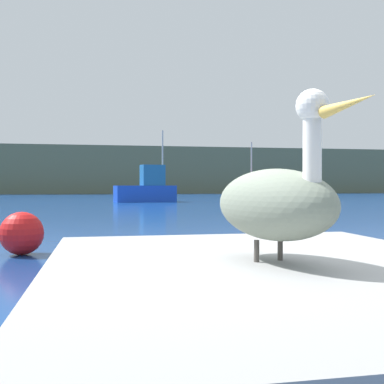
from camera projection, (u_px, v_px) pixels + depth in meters
ground_plane at (221, 379)px, 3.12m from camera, size 260.00×260.00×0.00m
hillside_backdrop at (105, 171)px, 75.67m from camera, size 140.00×17.41×6.98m
pier_dock at (273, 340)px, 2.59m from camera, size 2.45×2.99×0.86m
pelican at (275, 201)px, 2.57m from camera, size 0.65×1.23×0.89m
fishing_boat_blue at (147, 188)px, 35.85m from camera, size 4.81×2.24×5.48m
fishing_boat_red at (279, 191)px, 40.51m from camera, size 8.11×4.64×5.01m
mooring_buoy at (22, 233)px, 8.66m from camera, size 0.79×0.79×0.79m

